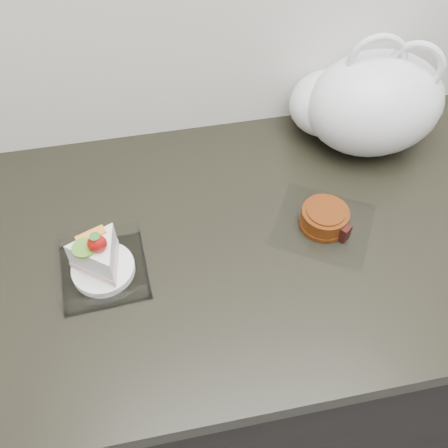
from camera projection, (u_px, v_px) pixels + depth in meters
The scene contains 4 objects.
counter at pixel (287, 334), 1.27m from camera, with size 2.04×0.64×0.90m.
cake_tray at pixel (101, 263), 0.83m from camera, with size 0.15×0.15×0.11m.
mooncake_wrap at pixel (325, 220), 0.91m from camera, with size 0.23×0.23×0.04m.
plastic_bag at pixel (365, 103), 0.99m from camera, with size 0.34×0.29×0.25m.
Camera 1 is at (-0.27, 1.15, 1.62)m, focal length 40.00 mm.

